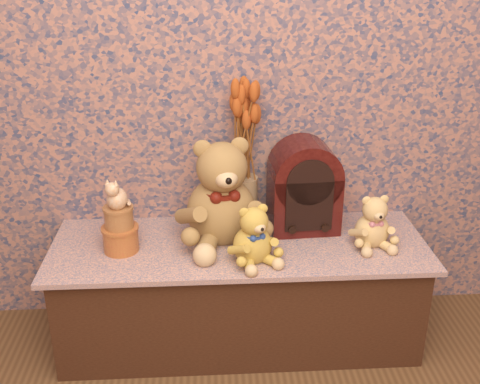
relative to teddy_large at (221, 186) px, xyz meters
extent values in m
cube|color=navy|center=(0.07, 0.20, 0.63)|extent=(3.00, 0.10, 2.60)
cube|color=#3D507D|center=(0.07, -0.05, -0.45)|extent=(1.46, 0.52, 0.45)
cylinder|color=tan|center=(0.09, 0.11, -0.12)|extent=(0.13, 0.13, 0.21)
cylinder|color=gold|center=(-0.38, -0.08, -0.18)|extent=(0.15, 0.15, 0.10)
cylinder|color=tan|center=(-0.38, -0.08, -0.09)|extent=(0.13, 0.13, 0.08)
camera|label=1|loc=(-0.05, -2.02, 0.85)|focal=42.88mm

